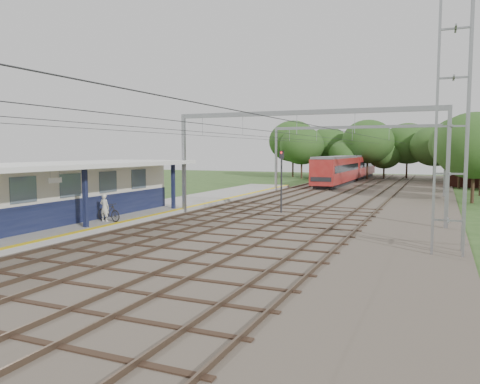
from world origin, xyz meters
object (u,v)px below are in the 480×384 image
Objects in this scene: person at (105,208)px; train at (349,167)px; bicycle at (108,212)px; signal_post at (281,174)px.

person is 46.80m from train.
person reaches higher than bicycle.
bicycle is 0.42× the size of signal_post.
train is (5.81, 46.43, 0.89)m from person.
person is 0.05× the size of train.
signal_post reaches higher than person.
train is at bearing 85.05° from signal_post.
train is (5.59, 46.35, 1.14)m from bicycle.
bicycle is at bearing -96.88° from train.
bicycle is 0.05× the size of train.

